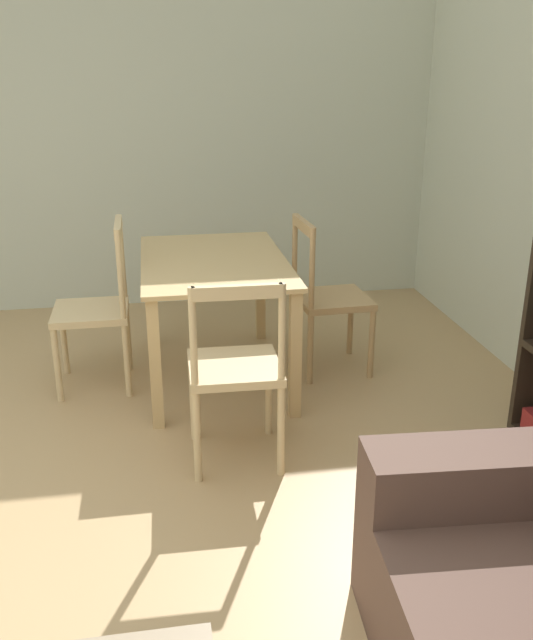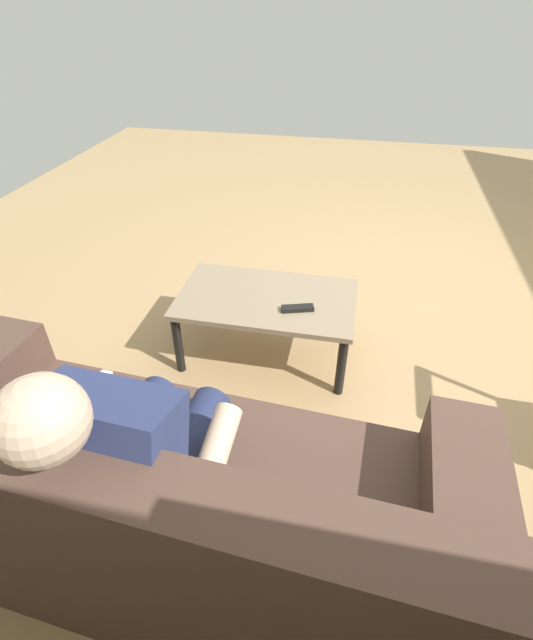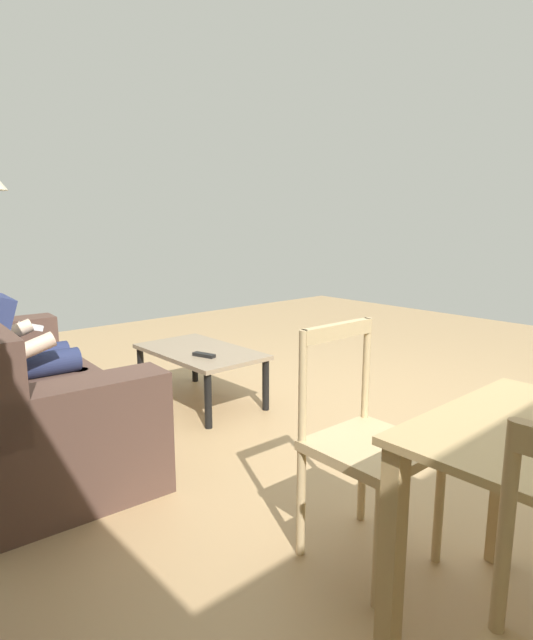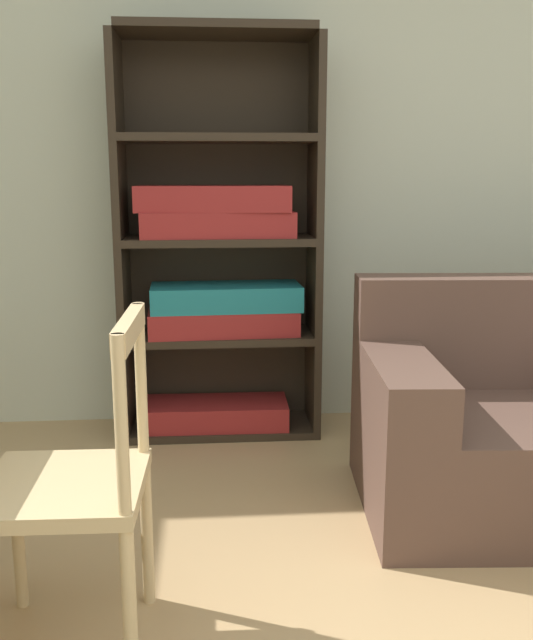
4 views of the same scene
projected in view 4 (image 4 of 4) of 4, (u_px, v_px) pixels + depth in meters
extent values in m
cube|color=beige|center=(301.00, 155.00, 3.55)|extent=(6.60, 0.12, 2.73)
cube|color=brown|center=(399.00, 382.00, 2.61)|extent=(0.29, 0.85, 0.20)
cube|color=#2D2319|center=(122.00, 245.00, 3.32)|extent=(0.04, 0.36, 1.89)
cube|color=#2D2319|center=(315.00, 243.00, 3.39)|extent=(0.04, 0.36, 1.89)
cube|color=#2D2319|center=(219.00, 240.00, 3.52)|extent=(0.96, 0.02, 1.89)
cube|color=#2D2319|center=(222.00, 426.00, 3.55)|extent=(0.89, 0.36, 0.04)
cube|color=#2D2319|center=(221.00, 336.00, 3.45)|extent=(0.89, 0.36, 0.04)
cube|color=#2D2319|center=(219.00, 240.00, 3.35)|extent=(0.89, 0.36, 0.04)
cube|color=#2D2319|center=(218.00, 139.00, 3.25)|extent=(0.89, 0.36, 0.04)
cube|color=#2D2319|center=(216.00, 31.00, 3.15)|extent=(0.89, 0.36, 0.04)
cube|color=maroon|center=(215.00, 413.00, 3.51)|extent=(0.72, 0.30, 0.12)
cube|color=maroon|center=(223.00, 321.00, 3.41)|extent=(0.73, 0.32, 0.12)
cube|color=teal|center=(226.00, 297.00, 3.39)|extent=(0.73, 0.32, 0.12)
cube|color=maroon|center=(218.00, 224.00, 3.31)|extent=(0.73, 0.31, 0.12)
cube|color=maroon|center=(213.00, 198.00, 3.29)|extent=(0.72, 0.30, 0.12)
cube|color=#D1B27F|center=(63.00, 488.00, 1.84)|extent=(0.43, 0.43, 0.04)
cylinder|color=#D1B27F|center=(18.00, 534.00, 2.06)|extent=(0.04, 0.04, 0.47)
cylinder|color=#D1B27F|center=(147.00, 531.00, 2.09)|extent=(0.04, 0.04, 0.47)
cylinder|color=#D1B27F|center=(130.00, 609.00, 1.71)|extent=(0.04, 0.04, 0.47)
cylinder|color=#D1B27F|center=(141.00, 382.00, 1.99)|extent=(0.03, 0.03, 0.46)
cylinder|color=#D1B27F|center=(121.00, 430.00, 1.62)|extent=(0.03, 0.03, 0.46)
cube|color=#D1B27F|center=(129.00, 328.00, 1.76)|extent=(0.04, 0.38, 0.06)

